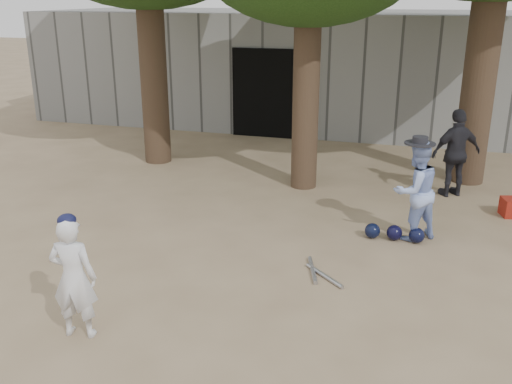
% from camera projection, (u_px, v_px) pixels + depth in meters
% --- Properties ---
extents(ground, '(70.00, 70.00, 0.00)m').
position_uv_depth(ground, '(188.00, 283.00, 7.20)').
color(ground, '#937C5E').
rests_on(ground, ground).
extents(boy_player, '(0.54, 0.40, 1.35)m').
position_uv_depth(boy_player, '(74.00, 278.00, 5.91)').
color(boy_player, white).
rests_on(boy_player, ground).
extents(spectator_blue, '(0.92, 0.89, 1.49)m').
position_uv_depth(spectator_blue, '(415.00, 191.00, 8.31)').
color(spectator_blue, '#9AB2EE').
rests_on(spectator_blue, ground).
extents(spectator_dark, '(0.99, 0.80, 1.58)m').
position_uv_depth(spectator_dark, '(456.00, 153.00, 10.10)').
color(spectator_dark, '#222227').
rests_on(spectator_dark, ground).
extents(back_building, '(16.00, 5.24, 3.00)m').
position_uv_depth(back_building, '(329.00, 67.00, 16.07)').
color(back_building, gray).
rests_on(back_building, ground).
extents(helmet_row, '(0.87, 0.25, 0.23)m').
position_uv_depth(helmet_row, '(394.00, 233.00, 8.43)').
color(helmet_row, black).
rests_on(helmet_row, ground).
extents(bat_pile, '(0.60, 0.73, 0.06)m').
position_uv_depth(bat_pile, '(318.00, 273.00, 7.42)').
color(bat_pile, '#A8A8AF').
rests_on(bat_pile, ground).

